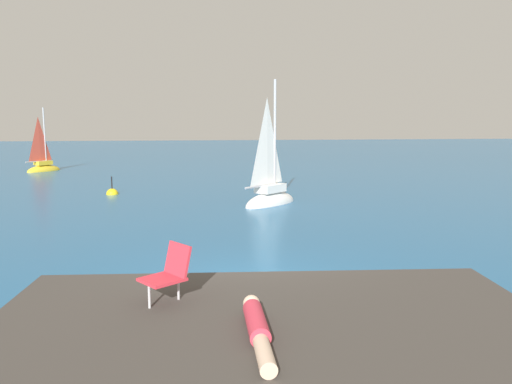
{
  "coord_description": "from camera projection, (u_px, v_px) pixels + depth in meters",
  "views": [
    {
      "loc": [
        -1.09,
        -9.69,
        3.44
      ],
      "look_at": [
        1.29,
        7.79,
        0.88
      ],
      "focal_mm": 34.33,
      "sensor_mm": 36.0,
      "label": 1
    }
  ],
  "objects": [
    {
      "name": "boulder_seaward",
      "position": [
        241.0,
        321.0,
        8.48
      ],
      "size": [
        0.87,
        0.79,
        0.5
      ],
      "primitive_type": "cube",
      "rotation": [
        0.14,
        -0.02,
        2.91
      ],
      "color": "#393A2F",
      "rests_on": "ground"
    },
    {
      "name": "boulder_inland",
      "position": [
        110.0,
        336.0,
        7.88
      ],
      "size": [
        1.54,
        1.61,
        1.0
      ],
      "primitive_type": "cube",
      "rotation": [
        -0.18,
        -0.15,
        2.47
      ],
      "color": "#3F4033",
      "rests_on": "ground"
    },
    {
      "name": "marker_buoy",
      "position": [
        112.0,
        194.0,
        23.18
      ],
      "size": [
        0.56,
        0.56,
        1.13
      ],
      "color": "yellow",
      "rests_on": "ground"
    },
    {
      "name": "person_sunbather",
      "position": [
        257.0,
        327.0,
        5.65
      ],
      "size": [
        0.26,
        1.76,
        0.25
      ],
      "rotation": [
        0.0,
        0.0,
        4.69
      ],
      "color": "#DB384C",
      "rests_on": "shore_ledge"
    },
    {
      "name": "ground_plane",
      "position": [
        245.0,
        288.0,
        10.14
      ],
      "size": [
        160.0,
        160.0,
        0.0
      ],
      "primitive_type": "plane",
      "color": "#236093"
    },
    {
      "name": "sailboat_far",
      "position": [
        43.0,
        167.0,
        33.88
      ],
      "size": [
        2.26,
        2.5,
        4.8
      ],
      "rotation": [
        0.0,
        0.0,
        0.89
      ],
      "color": "yellow",
      "rests_on": "ground"
    },
    {
      "name": "shore_ledge",
      "position": [
        271.0,
        357.0,
        6.18
      ],
      "size": [
        7.46,
        4.63,
        0.96
      ],
      "primitive_type": "cube",
      "rotation": [
        0.0,
        0.0,
        -0.08
      ],
      "color": "#423D38",
      "rests_on": "ground"
    },
    {
      "name": "beach_chair",
      "position": [
        169.0,
        271.0,
        6.69
      ],
      "size": [
        0.76,
        0.74,
        0.8
      ],
      "rotation": [
        0.0,
        0.0,
        3.77
      ],
      "color": "#E03342",
      "rests_on": "shore_ledge"
    },
    {
      "name": "sailboat_near",
      "position": [
        270.0,
        197.0,
        20.4
      ],
      "size": [
        2.88,
        2.74,
        5.64
      ],
      "rotation": [
        0.0,
        0.0,
        0.73
      ],
      "color": "white",
      "rests_on": "ground"
    }
  ]
}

